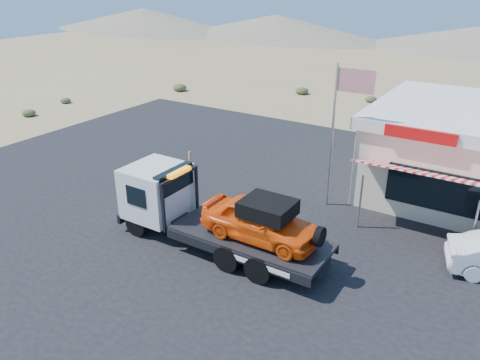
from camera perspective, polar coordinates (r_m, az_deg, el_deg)
The scene contains 6 objects.
ground at distance 19.25m, azimuth -7.92°, elevation -4.71°, with size 120.00×120.00×0.00m, color #8C7250.
asphalt_lot at distance 20.37m, azimuth 1.84°, elevation -2.77°, with size 32.00×24.00×0.02m, color black.
tow_truck at distance 16.54m, azimuth -3.09°, elevation -3.90°, with size 7.95×2.36×2.66m.
flagpole at distance 19.10m, azimuth 11.97°, elevation 7.01°, with size 1.55×0.10×6.00m.
desert_scrub at distance 34.24m, azimuth -17.43°, elevation 7.73°, with size 23.17×29.52×0.69m.
distant_hills at distance 71.41m, azimuth 15.84°, elevation 17.08°, with size 126.00×48.00×4.20m.
Camera 1 is at (11.21, -12.74, 9.09)m, focal length 35.00 mm.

